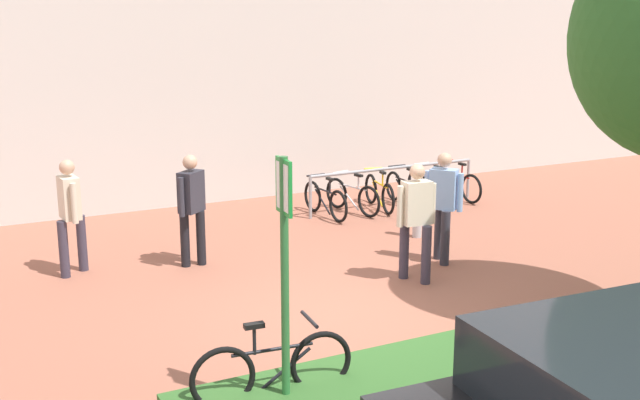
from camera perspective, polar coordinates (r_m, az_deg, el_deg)
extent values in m
plane|color=#9E5B47|center=(10.07, 2.12, -8.49)|extent=(60.00, 60.00, 0.00)
cube|color=#336028|center=(9.01, 11.62, -10.97)|extent=(7.00, 1.10, 0.16)
cylinder|color=#2D7238|center=(7.41, -2.57, -6.38)|extent=(0.08, 0.08, 2.51)
cube|color=#198C33|center=(7.14, -2.66, 0.98)|extent=(0.05, 0.36, 0.52)
cube|color=white|center=(7.14, -2.66, 0.98)|extent=(0.06, 0.30, 0.44)
torus|color=black|center=(7.80, -7.11, -12.81)|extent=(0.66, 0.12, 0.66)
torus|color=black|center=(8.07, 0.06, -11.73)|extent=(0.66, 0.12, 0.66)
cylinder|color=black|center=(7.83, -3.48, -10.83)|extent=(0.84, 0.11, 0.04)
cylinder|color=black|center=(7.96, -2.75, -12.39)|extent=(0.61, 0.09, 0.44)
cylinder|color=black|center=(7.73, -4.81, -10.21)|extent=(0.04, 0.04, 0.28)
cube|color=black|center=(7.67, -4.83, -9.11)|extent=(0.21, 0.10, 0.05)
cylinder|color=black|center=(7.84, -0.78, -8.69)|extent=(0.08, 0.42, 0.04)
cylinder|color=#99999E|center=(14.60, -0.71, 0.16)|extent=(0.06, 0.06, 0.80)
cylinder|color=#99999E|center=(16.57, 10.75, 1.54)|extent=(0.06, 0.06, 0.80)
cylinder|color=#99999E|center=(15.42, 5.42, 2.35)|extent=(3.70, 0.13, 0.06)
torus|color=black|center=(14.36, 1.35, -0.47)|extent=(0.10, 0.61, 0.61)
torus|color=black|center=(15.14, -0.54, 0.27)|extent=(0.10, 0.61, 0.61)
cylinder|color=black|center=(14.70, 0.38, 0.68)|extent=(0.09, 0.77, 0.03)
cylinder|color=black|center=(14.83, 0.20, -0.13)|extent=(0.07, 0.56, 0.40)
cylinder|color=black|center=(14.54, 0.73, 0.98)|extent=(0.03, 0.03, 0.26)
cube|color=black|center=(14.50, 0.73, 1.54)|extent=(0.09, 0.19, 0.05)
cylinder|color=black|center=(14.95, -0.32, 1.83)|extent=(0.39, 0.06, 0.04)
torus|color=black|center=(14.74, 3.59, -0.12)|extent=(0.19, 0.60, 0.61)
torus|color=black|center=(15.42, 1.22, 0.51)|extent=(0.19, 0.60, 0.61)
cylinder|color=silver|center=(15.03, 2.38, 0.95)|extent=(0.20, 0.76, 0.03)
cylinder|color=silver|center=(15.15, 2.14, 0.15)|extent=(0.15, 0.55, 0.40)
cylinder|color=silver|center=(14.88, 2.82, 1.26)|extent=(0.03, 0.03, 0.26)
cube|color=black|center=(14.85, 2.83, 1.81)|extent=(0.11, 0.20, 0.05)
cylinder|color=silver|center=(15.24, 1.50, 2.06)|extent=(0.39, 0.12, 0.04)
torus|color=black|center=(14.97, 4.99, 0.07)|extent=(0.16, 0.61, 0.61)
torus|color=black|center=(15.82, 3.73, 0.82)|extent=(0.16, 0.61, 0.61)
cylinder|color=gold|center=(15.35, 4.36, 1.19)|extent=(0.17, 0.76, 0.03)
cylinder|color=gold|center=(15.48, 4.22, 0.42)|extent=(0.13, 0.55, 0.40)
cylinder|color=gold|center=(15.17, 4.59, 1.47)|extent=(0.03, 0.03, 0.26)
cube|color=black|center=(15.14, 4.60, 2.01)|extent=(0.10, 0.19, 0.05)
cylinder|color=gold|center=(15.63, 3.90, 2.32)|extent=(0.39, 0.10, 0.04)
torus|color=black|center=(15.33, 7.15, 0.33)|extent=(0.08, 0.61, 0.61)
torus|color=black|center=(16.12, 5.40, 1.03)|extent=(0.08, 0.61, 0.61)
cylinder|color=black|center=(15.68, 6.27, 1.41)|extent=(0.06, 0.77, 0.03)
cylinder|color=black|center=(15.81, 6.08, 0.65)|extent=(0.05, 0.56, 0.40)
cylinder|color=black|center=(15.51, 6.60, 1.69)|extent=(0.03, 0.03, 0.26)
cube|color=black|center=(15.49, 6.62, 2.22)|extent=(0.08, 0.19, 0.05)
cylinder|color=black|center=(15.93, 5.63, 2.50)|extent=(0.39, 0.05, 0.04)
torus|color=black|center=(15.69, 9.24, 0.57)|extent=(0.11, 0.61, 0.61)
torus|color=black|center=(16.40, 7.10, 1.20)|extent=(0.11, 0.61, 0.61)
cylinder|color=silver|center=(16.00, 8.17, 1.60)|extent=(0.10, 0.77, 0.03)
cylinder|color=silver|center=(16.12, 7.94, 0.85)|extent=(0.08, 0.56, 0.40)
cylinder|color=silver|center=(15.85, 8.58, 1.88)|extent=(0.03, 0.03, 0.26)
cube|color=black|center=(15.82, 8.59, 2.40)|extent=(0.09, 0.19, 0.05)
cylinder|color=silver|center=(16.22, 7.40, 2.65)|extent=(0.39, 0.07, 0.04)
torus|color=black|center=(16.07, 10.98, 0.80)|extent=(0.11, 0.61, 0.61)
torus|color=black|center=(16.76, 8.83, 1.41)|extent=(0.11, 0.61, 0.61)
cylinder|color=red|center=(16.37, 9.91, 1.80)|extent=(0.10, 0.77, 0.03)
cylinder|color=red|center=(16.48, 9.67, 1.07)|extent=(0.08, 0.56, 0.40)
cylinder|color=red|center=(16.22, 10.32, 2.08)|extent=(0.03, 0.03, 0.26)
cube|color=black|center=(16.20, 10.34, 2.59)|extent=(0.09, 0.19, 0.05)
cylinder|color=red|center=(16.59, 9.13, 2.83)|extent=(0.39, 0.07, 0.04)
cylinder|color=#ADADB2|center=(13.48, 7.13, -0.86)|extent=(0.16, 0.16, 0.90)
cylinder|color=black|center=(12.07, -8.68, -2.74)|extent=(0.14, 0.14, 0.85)
cylinder|color=black|center=(12.02, -9.82, -2.86)|extent=(0.14, 0.14, 0.85)
cube|color=#2D2D38|center=(11.86, -9.38, 0.61)|extent=(0.46, 0.44, 0.62)
cylinder|color=#2D2D38|center=(12.08, -8.70, 0.72)|extent=(0.09, 0.09, 0.59)
cylinder|color=#2D2D38|center=(11.66, -10.08, 0.20)|extent=(0.09, 0.09, 0.59)
sphere|color=tan|center=(11.77, -9.47, 2.74)|extent=(0.22, 0.22, 0.22)
cylinder|color=#383342|center=(11.20, 7.75, -4.00)|extent=(0.14, 0.14, 0.85)
cylinder|color=#383342|center=(11.39, 6.15, -3.65)|extent=(0.14, 0.14, 0.85)
cube|color=beige|center=(11.10, 7.05, -0.20)|extent=(0.42, 0.27, 0.62)
cylinder|color=beige|center=(11.23, 8.21, -0.24)|extent=(0.09, 0.09, 0.59)
cylinder|color=beige|center=(10.99, 5.86, -0.48)|extent=(0.09, 0.09, 0.59)
sphere|color=tan|center=(11.00, 7.12, 2.08)|extent=(0.22, 0.22, 0.22)
cylinder|color=#2D2D38|center=(12.07, 9.11, -2.77)|extent=(0.14, 0.14, 0.85)
cylinder|color=#2D2D38|center=(12.35, 8.65, -2.37)|extent=(0.14, 0.14, 0.85)
cube|color=#8CB2E5|center=(12.03, 9.01, 0.80)|extent=(0.44, 0.46, 0.62)
cylinder|color=#8CB2E5|center=(11.97, 10.19, 0.53)|extent=(0.09, 0.09, 0.59)
cylinder|color=#8CB2E5|center=(12.11, 7.82, 0.78)|extent=(0.09, 0.09, 0.59)
sphere|color=tan|center=(11.94, 9.09, 2.91)|extent=(0.22, 0.22, 0.22)
cylinder|color=#383342|center=(12.20, -16.97, -3.02)|extent=(0.14, 0.14, 0.85)
cylinder|color=#383342|center=(11.96, -18.19, -3.44)|extent=(0.14, 0.14, 0.85)
cube|color=beige|center=(11.89, -17.83, 0.16)|extent=(0.28, 0.42, 0.62)
cylinder|color=beige|center=(12.15, -18.12, 0.26)|extent=(0.09, 0.09, 0.59)
cylinder|color=beige|center=(11.65, -17.49, -0.23)|extent=(0.09, 0.09, 0.59)
sphere|color=tan|center=(11.80, -17.98, 2.29)|extent=(0.22, 0.22, 0.22)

